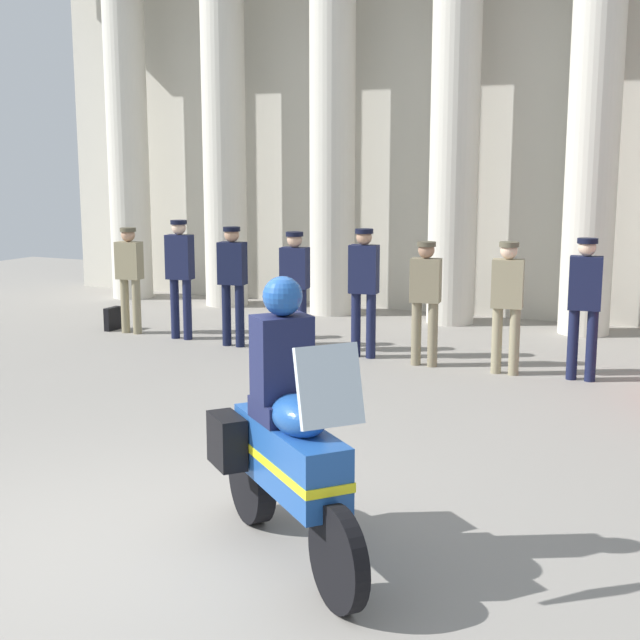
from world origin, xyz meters
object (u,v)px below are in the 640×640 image
Objects in this scene: officer_in_row_3 at (295,281)px; officer_in_row_4 at (364,282)px; officer_in_row_0 at (129,271)px; officer_in_row_6 at (507,297)px; officer_in_row_2 at (232,276)px; officer_in_row_1 at (180,269)px; officer_in_row_7 at (585,297)px; briefcase_on_ground at (113,319)px; motorcycle_with_rider at (285,443)px; officer_in_row_5 at (425,293)px.

officer_in_row_3 is 0.96× the size of officer_in_row_4.
officer_in_row_6 is (5.85, -0.15, 0.01)m from officer_in_row_0.
officer_in_row_4 is (1.97, 0.12, 0.02)m from officer_in_row_2.
officer_in_row_3 is (1.91, -0.02, -0.06)m from officer_in_row_1.
officer_in_row_6 is at bearing -3.16° from officer_in_row_7.
officer_in_row_4 is at bearing 172.09° from officer_in_row_1.
officer_in_row_3 is 3.39m from briefcase_on_ground.
motorcycle_with_rider is (5.78, -5.90, -0.17)m from officer_in_row_0.
officer_in_row_4 is (3.89, -0.03, 0.07)m from officer_in_row_0.
officer_in_row_5 is at bearing 170.18° from officer_in_row_0.
officer_in_row_6 is 0.92m from officer_in_row_7.
briefcase_on_ground is (-5.22, 0.24, -0.77)m from officer_in_row_5.
officer_in_row_0 is at bearing -10.18° from officer_in_row_1.
officer_in_row_4 is 4.83× the size of briefcase_on_ground.
briefcase_on_ground is at bearing 175.71° from motorcycle_with_rider.
officer_in_row_4 is 1.08× the size of officer_in_row_5.
officer_in_row_6 reaches higher than briefcase_on_ground.
officer_in_row_1 is 1.06× the size of officer_in_row_3.
motorcycle_with_rider is (3.86, -5.75, -0.22)m from officer_in_row_2.
officer_in_row_0 is 0.96m from officer_in_row_1.
officer_in_row_6 is at bearing -2.18° from briefcase_on_ground.
officer_in_row_2 is at bearing -7.05° from officer_in_row_7.
briefcase_on_ground is at bearing -13.01° from officer_in_row_1.
officer_in_row_4 is at bearing 173.41° from officer_in_row_3.
officer_in_row_7 is at bearing 171.38° from officer_in_row_0.
officer_in_row_2 is 1.03× the size of officer_in_row_3.
officer_in_row_5 is at bearing -7.92° from officer_in_row_6.
officer_in_row_2 is 1.03× the size of officer_in_row_6.
officer_in_row_1 reaches higher than officer_in_row_5.
motorcycle_with_rider is (2.91, -5.84, -0.19)m from officer_in_row_3.
briefcase_on_ground is (-1.38, 0.12, -0.87)m from officer_in_row_1.
officer_in_row_0 is 4.52× the size of briefcase_on_ground.
officer_in_row_3 is at bearing 177.82° from officer_in_row_2.
officer_in_row_4 reaches higher than officer_in_row_2.
officer_in_row_1 reaches higher than officer_in_row_2.
officer_in_row_2 is at bearing -5.81° from briefcase_on_ground.
officer_in_row_1 is at bearing -5.04° from briefcase_on_ground.
officer_in_row_7 reaches higher than officer_in_row_3.
officer_in_row_1 is 4.91× the size of briefcase_on_ground.
officer_in_row_3 is (2.87, -0.06, 0.02)m from officer_in_row_0.
officer_in_row_6 is at bearing 128.95° from motorcycle_with_rider.
officer_in_row_1 reaches higher than officer_in_row_3.
officer_in_row_7 reaches higher than officer_in_row_5.
briefcase_on_ground is at bearing -10.59° from officer_in_row_5.
officer_in_row_6 is 0.96× the size of officer_in_row_7.
officer_in_row_0 is 5.85m from officer_in_row_6.
officer_in_row_6 is at bearing 172.04° from officer_in_row_2.
motorcycle_with_rider is (-0.99, -5.83, -0.22)m from officer_in_row_7.
briefcase_on_ground is at bearing -10.46° from officer_in_row_3.
motorcycle_with_rider reaches higher than briefcase_on_ground.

